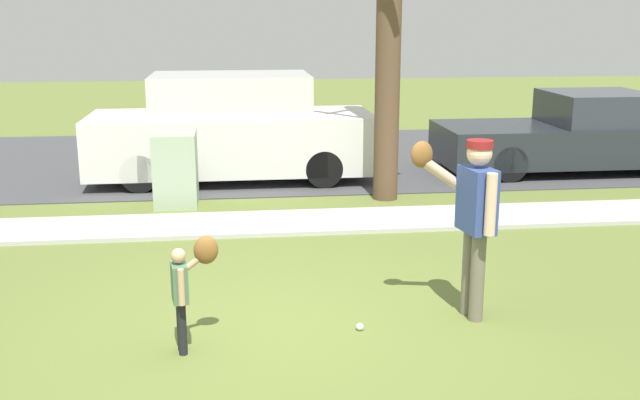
{
  "coord_description": "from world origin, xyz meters",
  "views": [
    {
      "loc": [
        -0.37,
        -6.65,
        2.94
      ],
      "look_at": [
        0.54,
        1.02,
        1.0
      ],
      "focal_mm": 41.96,
      "sensor_mm": 36.0,
      "label": 1
    }
  ],
  "objects_px": {
    "street_tree_near": "(389,9)",
    "parked_van_white": "(232,130)",
    "utility_cabinet": "(176,169)",
    "parked_pickup_dark": "(580,136)",
    "baseball": "(360,327)",
    "person_adult": "(472,209)",
    "person_child": "(188,280)"
  },
  "relations": [
    {
      "from": "parked_pickup_dark",
      "to": "person_adult",
      "type": "bearing_deg",
      "value": 57.26
    },
    {
      "from": "parked_pickup_dark",
      "to": "person_child",
      "type": "bearing_deg",
      "value": 45.47
    },
    {
      "from": "person_adult",
      "to": "person_child",
      "type": "bearing_deg",
      "value": -0.53
    },
    {
      "from": "person_child",
      "to": "street_tree_near",
      "type": "xyz_separation_m",
      "value": [
        2.86,
        5.31,
        2.34
      ]
    },
    {
      "from": "person_child",
      "to": "parked_van_white",
      "type": "height_order",
      "value": "parked_van_white"
    },
    {
      "from": "person_child",
      "to": "parked_pickup_dark",
      "type": "xyz_separation_m",
      "value": [
        6.97,
        7.09,
        0.01
      ]
    },
    {
      "from": "utility_cabinet",
      "to": "parked_van_white",
      "type": "distance_m",
      "value": 1.97
    },
    {
      "from": "baseball",
      "to": "parked_pickup_dark",
      "type": "distance_m",
      "value": 8.75
    },
    {
      "from": "person_child",
      "to": "utility_cabinet",
      "type": "bearing_deg",
      "value": 85.47
    },
    {
      "from": "person_child",
      "to": "utility_cabinet",
      "type": "xyz_separation_m",
      "value": [
        -0.47,
        5.31,
        -0.09
      ]
    },
    {
      "from": "baseball",
      "to": "parked_van_white",
      "type": "relative_size",
      "value": 0.01
    },
    {
      "from": "parked_pickup_dark",
      "to": "street_tree_near",
      "type": "bearing_deg",
      "value": 23.44
    },
    {
      "from": "baseball",
      "to": "parked_pickup_dark",
      "type": "bearing_deg",
      "value": 51.84
    },
    {
      "from": "person_child",
      "to": "baseball",
      "type": "bearing_deg",
      "value": -1.53
    },
    {
      "from": "street_tree_near",
      "to": "parked_pickup_dark",
      "type": "distance_m",
      "value": 5.05
    },
    {
      "from": "baseball",
      "to": "street_tree_near",
      "type": "relative_size",
      "value": 0.01
    },
    {
      "from": "person_adult",
      "to": "parked_pickup_dark",
      "type": "relative_size",
      "value": 0.34
    },
    {
      "from": "utility_cabinet",
      "to": "street_tree_near",
      "type": "xyz_separation_m",
      "value": [
        3.34,
        0.0,
        2.43
      ]
    },
    {
      "from": "parked_pickup_dark",
      "to": "parked_van_white",
      "type": "bearing_deg",
      "value": 0.47
    },
    {
      "from": "person_adult",
      "to": "baseball",
      "type": "distance_m",
      "value": 1.56
    },
    {
      "from": "street_tree_near",
      "to": "baseball",
      "type": "bearing_deg",
      "value": -104.2
    },
    {
      "from": "utility_cabinet",
      "to": "parked_pickup_dark",
      "type": "distance_m",
      "value": 7.66
    },
    {
      "from": "utility_cabinet",
      "to": "parked_van_white",
      "type": "relative_size",
      "value": 0.23
    },
    {
      "from": "person_adult",
      "to": "parked_pickup_dark",
      "type": "distance_m",
      "value": 7.93
    },
    {
      "from": "baseball",
      "to": "street_tree_near",
      "type": "bearing_deg",
      "value": 75.8
    },
    {
      "from": "baseball",
      "to": "person_child",
      "type": "bearing_deg",
      "value": -171.88
    },
    {
      "from": "street_tree_near",
      "to": "parked_van_white",
      "type": "relative_size",
      "value": 1.13
    },
    {
      "from": "street_tree_near",
      "to": "parked_van_white",
      "type": "distance_m",
      "value": 3.66
    },
    {
      "from": "utility_cabinet",
      "to": "baseball",
      "type": "bearing_deg",
      "value": -68.0
    },
    {
      "from": "utility_cabinet",
      "to": "parked_van_white",
      "type": "height_order",
      "value": "parked_van_white"
    },
    {
      "from": "street_tree_near",
      "to": "person_adult",
      "type": "bearing_deg",
      "value": -92.01
    },
    {
      "from": "person_child",
      "to": "utility_cabinet",
      "type": "height_order",
      "value": "utility_cabinet"
    }
  ]
}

